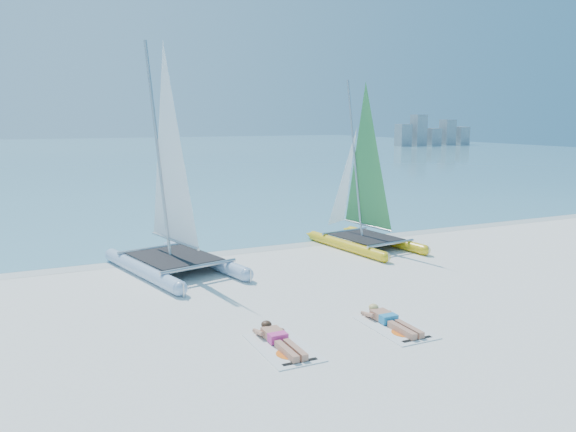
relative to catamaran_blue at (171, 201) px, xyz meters
name	(u,v)px	position (x,y,z in m)	size (l,w,h in m)	color
ground	(340,290)	(3.45, -3.81, -2.05)	(140.00, 140.00, 0.00)	white
sea	(87,154)	(3.45, 59.19, -2.05)	(140.00, 115.00, 0.01)	#77BDC7
wet_sand_strip	(260,247)	(3.45, 1.69, -2.05)	(140.00, 1.40, 0.01)	silver
distant_skyline	(432,133)	(57.16, 58.19, -0.12)	(14.00, 2.00, 5.00)	#949BA3
catamaran_blue	(171,201)	(0.00, 0.00, 0.00)	(3.51, 5.46, 6.88)	silver
catamaran_yellow	(359,192)	(6.70, 0.51, -0.19)	(2.61, 4.75, 5.92)	yellow
towel_a	(283,347)	(0.55, -6.54, -2.04)	(1.00, 1.85, 0.02)	silver
sunbather_a	(279,339)	(0.55, -6.35, -1.94)	(0.37, 1.73, 0.26)	tan
towel_b	(395,327)	(3.16, -6.59, -2.04)	(1.00, 1.85, 0.02)	silver
sunbather_b	(390,319)	(3.16, -6.40, -1.94)	(0.37, 1.73, 0.26)	tan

